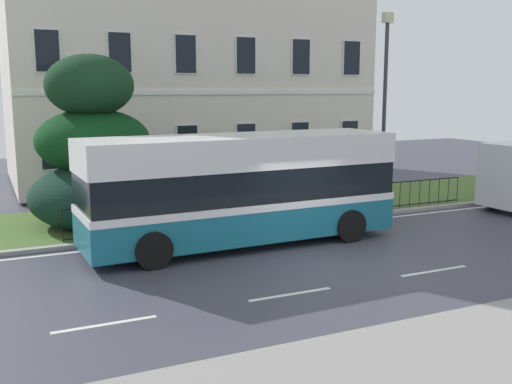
{
  "coord_description": "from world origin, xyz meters",
  "views": [
    {
      "loc": [
        -7.88,
        -12.74,
        4.46
      ],
      "look_at": [
        -0.3,
        3.68,
        1.27
      ],
      "focal_mm": 41.78,
      "sensor_mm": 36.0,
      "label": 1
    }
  ],
  "objects_px": {
    "georgian_townhouse": "(181,31)",
    "litter_bin": "(162,212)",
    "evergreen_tree": "(95,159)",
    "single_decker_bus": "(241,188)",
    "street_lamp_post": "(385,97)"
  },
  "relations": [
    {
      "from": "litter_bin",
      "to": "georgian_townhouse",
      "type": "bearing_deg",
      "value": 68.69
    },
    {
      "from": "georgian_townhouse",
      "to": "litter_bin",
      "type": "height_order",
      "value": "georgian_townhouse"
    },
    {
      "from": "single_decker_bus",
      "to": "street_lamp_post",
      "type": "bearing_deg",
      "value": 20.34
    },
    {
      "from": "evergreen_tree",
      "to": "litter_bin",
      "type": "height_order",
      "value": "evergreen_tree"
    },
    {
      "from": "street_lamp_post",
      "to": "litter_bin",
      "type": "relative_size",
      "value": 6.5
    },
    {
      "from": "evergreen_tree",
      "to": "street_lamp_post",
      "type": "xyz_separation_m",
      "value": [
        10.31,
        -1.24,
        1.9
      ]
    },
    {
      "from": "georgian_townhouse",
      "to": "litter_bin",
      "type": "xyz_separation_m",
      "value": [
        -4.26,
        -10.91,
        -6.48
      ]
    },
    {
      "from": "street_lamp_post",
      "to": "litter_bin",
      "type": "height_order",
      "value": "street_lamp_post"
    },
    {
      "from": "single_decker_bus",
      "to": "street_lamp_post",
      "type": "distance_m",
      "value": 7.93
    },
    {
      "from": "single_decker_bus",
      "to": "evergreen_tree",
      "type": "bearing_deg",
      "value": 127.42
    },
    {
      "from": "single_decker_bus",
      "to": "georgian_townhouse",
      "type": "bearing_deg",
      "value": 77.21
    },
    {
      "from": "evergreen_tree",
      "to": "litter_bin",
      "type": "bearing_deg",
      "value": -48.15
    },
    {
      "from": "evergreen_tree",
      "to": "single_decker_bus",
      "type": "xyz_separation_m",
      "value": [
        3.33,
        -4.08,
        -0.55
      ]
    },
    {
      "from": "single_decker_bus",
      "to": "litter_bin",
      "type": "distance_m",
      "value": 2.99
    },
    {
      "from": "evergreen_tree",
      "to": "single_decker_bus",
      "type": "relative_size",
      "value": 0.61
    }
  ]
}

